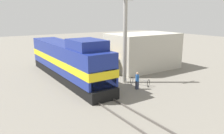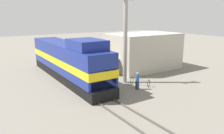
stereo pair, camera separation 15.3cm
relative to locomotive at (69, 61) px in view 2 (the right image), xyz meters
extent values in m
plane|color=slate|center=(0.00, -3.54, -2.07)|extent=(120.00, 120.00, 0.00)
cube|color=#4C4742|center=(-0.72, -3.54, -2.00)|extent=(0.08, 29.12, 0.15)
cube|color=#4C4742|center=(0.72, -3.54, -2.00)|extent=(0.08, 29.12, 0.15)
cube|color=black|center=(0.00, 0.46, -1.58)|extent=(2.58, 16.33, 0.98)
cube|color=navy|center=(0.00, 0.46, 0.37)|extent=(2.81, 15.68, 2.91)
cube|color=yellow|center=(0.00, 0.46, 0.08)|extent=(2.85, 15.84, 0.70)
cube|color=yellow|center=(0.00, -6.24, -0.29)|extent=(2.39, 2.29, 1.60)
cube|color=navy|center=(0.00, -4.44, 2.26)|extent=(2.64, 3.59, 0.88)
cylinder|color=#9E998E|center=(4.45, -4.17, 2.66)|extent=(0.41, 0.41, 9.46)
cylinder|color=#4C4C4C|center=(4.98, -0.72, -0.97)|extent=(0.05, 0.05, 2.21)
cone|color=orange|center=(4.98, -0.72, 0.03)|extent=(1.94, 1.94, 0.44)
cube|color=#595959|center=(7.33, 0.60, -0.82)|extent=(0.12, 0.12, 2.51)
cube|color=#1972BF|center=(7.33, 0.60, 1.21)|extent=(1.61, 0.08, 1.54)
sphere|color=#236028|center=(4.52, -0.54, -1.56)|extent=(1.03, 1.03, 1.03)
cube|color=#2D3347|center=(4.13, -6.58, -1.67)|extent=(0.30, 0.20, 0.80)
cylinder|color=#2659A5|center=(4.13, -6.58, -0.96)|extent=(0.34, 0.34, 0.63)
sphere|color=tan|center=(4.13, -6.58, -0.52)|extent=(0.23, 0.23, 0.23)
torus|color=black|center=(4.69, -5.06, -1.71)|extent=(0.66, 0.39, 0.72)
torus|color=black|center=(5.54, -6.63, -1.71)|extent=(0.66, 0.39, 0.72)
cube|color=slate|center=(5.11, -5.85, -1.50)|extent=(0.76, 1.35, 0.04)
cylinder|color=slate|center=(4.96, -5.57, -1.58)|extent=(0.04, 0.04, 0.30)
cube|color=#B7B2A3|center=(10.14, -0.52, 0.22)|extent=(8.86, 5.45, 4.58)
camera|label=1|loc=(-8.71, -21.69, 4.82)|focal=35.00mm
camera|label=2|loc=(-8.59, -21.77, 4.82)|focal=35.00mm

